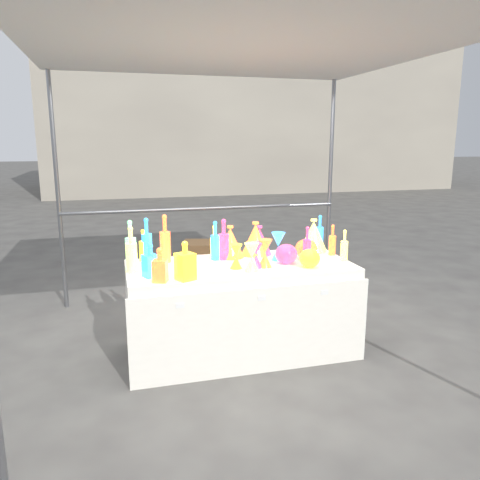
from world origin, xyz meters
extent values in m
plane|color=slate|center=(0.00, 0.00, 0.00)|extent=(80.00, 80.00, 0.00)
cylinder|color=gray|center=(-1.50, 1.50, 1.20)|extent=(0.04, 0.04, 2.40)
cylinder|color=gray|center=(1.50, 1.50, 1.20)|extent=(0.04, 0.04, 2.40)
cube|color=white|center=(0.00, 0.00, 2.43)|extent=(3.15, 3.15, 0.06)
cylinder|color=gray|center=(0.00, 1.47, 1.00)|extent=(3.00, 0.04, 0.04)
cube|color=white|center=(0.00, 0.00, 0.38)|extent=(1.80, 0.80, 0.75)
cube|color=white|center=(0.00, -0.42, 0.34)|extent=(1.84, 0.02, 0.68)
cube|color=white|center=(-0.55, -0.43, 0.60)|extent=(0.06, 0.00, 0.03)
cube|color=white|center=(0.05, -0.43, 0.60)|extent=(0.06, 0.00, 0.03)
cube|color=white|center=(0.55, -0.43, 0.60)|extent=(0.06, 0.00, 0.03)
cube|color=#B4AB96|center=(4.00, 14.00, 3.00)|extent=(14.00, 6.00, 6.00)
cube|color=#A4754A|center=(0.17, 2.34, 0.22)|extent=(0.69, 0.57, 0.43)
cube|color=#A4754A|center=(1.04, 2.29, 0.03)|extent=(0.77, 0.60, 0.06)
camera|label=1|loc=(-0.95, -3.53, 1.73)|focal=35.00mm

